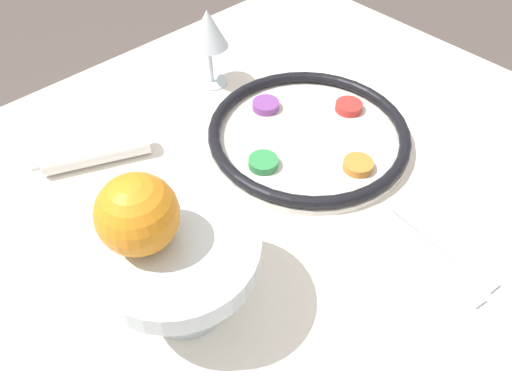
# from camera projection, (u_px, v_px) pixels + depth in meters

# --- Properties ---
(dining_table) EXTENTS (1.46, 0.91, 0.78)m
(dining_table) POSITION_uv_depth(u_px,v_px,m) (202.00, 344.00, 1.02)
(dining_table) COLOR silver
(dining_table) RESTS_ON ground_plane
(seder_plate) EXTENTS (0.34, 0.34, 0.03)m
(seder_plate) POSITION_uv_depth(u_px,v_px,m) (309.00, 134.00, 0.85)
(seder_plate) COLOR silver
(seder_plate) RESTS_ON dining_table
(wine_glass) EXTENTS (0.07, 0.07, 0.15)m
(wine_glass) POSITION_uv_depth(u_px,v_px,m) (208.00, 31.00, 0.90)
(wine_glass) COLOR silver
(wine_glass) RESTS_ON dining_table
(fruit_stand) EXTENTS (0.19, 0.19, 0.13)m
(fruit_stand) POSITION_uv_depth(u_px,v_px,m) (177.00, 256.00, 0.57)
(fruit_stand) COLOR silver
(fruit_stand) RESTS_ON dining_table
(orange_fruit) EXTENTS (0.09, 0.09, 0.09)m
(orange_fruit) POSITION_uv_depth(u_px,v_px,m) (137.00, 214.00, 0.52)
(orange_fruit) COLOR orange
(orange_fruit) RESTS_ON fruit_stand
(napkin_roll) EXTENTS (0.17, 0.11, 0.04)m
(napkin_roll) POSITION_uv_depth(u_px,v_px,m) (96.00, 153.00, 0.81)
(napkin_roll) COLOR white
(napkin_roll) RESTS_ON dining_table
(fork_left) EXTENTS (0.04, 0.18, 0.01)m
(fork_left) POSITION_uv_depth(u_px,v_px,m) (441.00, 244.00, 0.71)
(fork_left) COLOR silver
(fork_left) RESTS_ON dining_table
(fork_right) EXTENTS (0.05, 0.18, 0.01)m
(fork_right) POSITION_uv_depth(u_px,v_px,m) (429.00, 256.00, 0.69)
(fork_right) COLOR silver
(fork_right) RESTS_ON dining_table
(spoon) EXTENTS (0.16, 0.07, 0.01)m
(spoon) POSITION_uv_depth(u_px,v_px,m) (80.00, 152.00, 0.84)
(spoon) COLOR silver
(spoon) RESTS_ON dining_table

